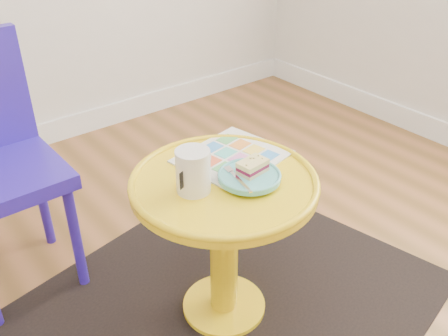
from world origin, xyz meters
TOP-DOWN VIEW (x-y plane):
  - rug at (0.38, 0.52)m, footprint 1.49×1.33m
  - side_table at (0.38, 0.52)m, footprint 0.53×0.53m
  - newspaper at (0.48, 0.61)m, footprint 0.34×0.30m
  - mug at (0.29, 0.53)m, footprint 0.13×0.09m
  - plate at (0.43, 0.47)m, footprint 0.17×0.17m
  - cake_slice at (0.44, 0.48)m, footprint 0.09×0.06m
  - fork at (0.39, 0.48)m, footprint 0.05×0.14m

SIDE VIEW (x-z plane):
  - rug at x=0.38m, z-range 0.00..0.01m
  - side_table at x=0.38m, z-range 0.11..0.61m
  - newspaper at x=0.48m, z-range 0.50..0.51m
  - plate at x=0.43m, z-range 0.51..0.53m
  - fork at x=0.39m, z-range 0.53..0.53m
  - cake_slice at x=0.44m, z-range 0.53..0.56m
  - mug at x=0.29m, z-range 0.50..0.63m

